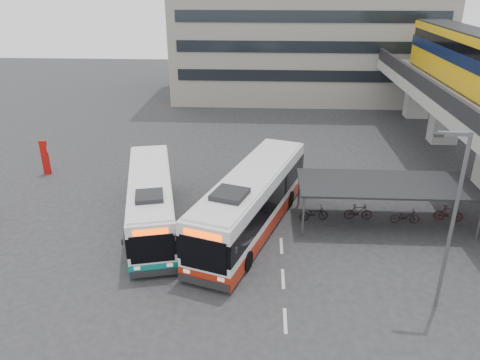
# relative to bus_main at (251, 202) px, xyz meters

# --- Properties ---
(ground) EXTENTS (120.00, 120.00, 0.00)m
(ground) POSITION_rel_bus_main_xyz_m (-0.80, -1.84, -1.72)
(ground) COLOR #28282B
(ground) RESTS_ON ground
(viaduct) EXTENTS (8.00, 32.00, 9.68)m
(viaduct) POSITION_rel_bus_main_xyz_m (16.20, 12.03, 4.51)
(viaduct) COLOR gray
(viaduct) RESTS_ON ground
(bike_shelter) EXTENTS (10.00, 4.00, 2.54)m
(bike_shelter) POSITION_rel_bus_main_xyz_m (7.66, 1.16, -0.08)
(bike_shelter) COLOR #595B60
(bike_shelter) RESTS_ON ground
(road_markings) EXTENTS (0.15, 7.60, 0.01)m
(road_markings) POSITION_rel_bus_main_xyz_m (1.70, -4.84, -1.72)
(road_markings) COLOR beige
(road_markings) RESTS_ON ground
(bus_main) EXTENTS (6.59, 12.74, 3.71)m
(bus_main) POSITION_rel_bus_main_xyz_m (0.00, 0.00, 0.00)
(bus_main) COLOR white
(bus_main) RESTS_ON ground
(bus_teal) EXTENTS (4.91, 11.31, 3.27)m
(bus_teal) POSITION_rel_bus_main_xyz_m (-5.80, 0.16, -0.20)
(bus_teal) COLOR white
(bus_teal) RESTS_ON ground
(pedestrian) EXTENTS (0.76, 0.78, 1.80)m
(pedestrian) POSITION_rel_bus_main_xyz_m (-4.72, -3.07, -0.82)
(pedestrian) COLOR black
(pedestrian) RESTS_ON ground
(lamp_post) EXTENTS (1.43, 0.26, 8.10)m
(lamp_post) POSITION_rel_bus_main_xyz_m (8.32, -6.47, 2.90)
(lamp_post) COLOR #595B60
(lamp_post) RESTS_ON ground
(sign_totem_north) EXTENTS (0.56, 0.20, 2.58)m
(sign_totem_north) POSITION_rel_bus_main_xyz_m (-15.28, 7.27, -0.39)
(sign_totem_north) COLOR #A40E0A
(sign_totem_north) RESTS_ON ground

